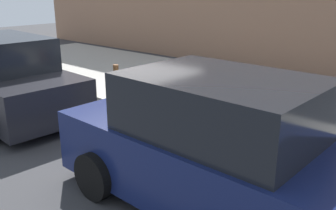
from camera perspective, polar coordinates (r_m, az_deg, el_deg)
The scene contains 13 objects.
ground_plane at distance 8.25m, azimuth -6.29°, elevation -1.13°, with size 40.00×40.00×0.00m, color #333335.
sidewalk_curb at distance 10.00m, azimuth 4.32°, elevation 2.72°, with size 18.00×5.00×0.14m, color #9E9B93.
suitcase_red_0 at distance 6.57m, azimuth 18.81°, elevation -3.22°, with size 0.51×0.22×0.83m.
suitcase_navy_1 at distance 6.76m, azimuth 14.74°, elevation -1.90°, with size 0.47×0.22×0.68m.
suitcase_silver_2 at distance 7.00m, azimuth 11.41°, elevation -0.70°, with size 0.42×0.28×0.95m.
suitcase_black_3 at distance 7.16m, azimuth 8.19°, elevation -0.12°, with size 0.36×0.24×0.94m.
suitcase_olive_4 at distance 7.37m, azimuth 5.20°, elevation 0.23°, with size 0.42×0.25×0.67m.
suitcase_maroon_5 at distance 7.70m, azimuth 2.79°, elevation 1.11°, with size 0.43×0.25×0.85m.
suitcase_teal_6 at distance 8.02m, azimuth 0.29°, elevation 1.77°, with size 0.45×0.25×0.81m.
fire_hydrant at distance 8.45m, azimuth -3.72°, elevation 3.50°, with size 0.39×0.21×0.84m.
bollard_post at distance 8.93m, azimuth -7.98°, elevation 3.76°, with size 0.13×0.13×0.77m, color brown.
parked_car_navy_0 at distance 4.50m, azimuth 7.89°, elevation -6.92°, with size 4.26×2.03×1.71m.
parked_car_charcoal_1 at distance 8.77m, azimuth -24.28°, elevation 3.80°, with size 4.65×2.17×1.67m.
Camera 1 is at (-5.82, 5.21, 2.66)m, focal length 39.51 mm.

